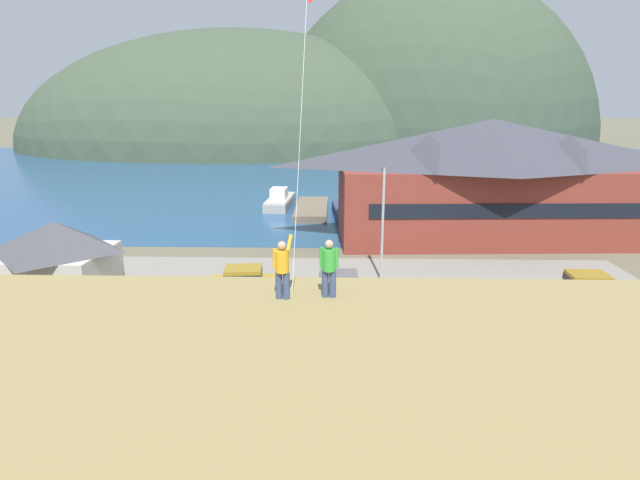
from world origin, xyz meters
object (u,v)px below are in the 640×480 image
(parked_car_back_row_right, at_px, (245,282))
(storage_shed_near_lot, at_px, (59,261))
(parked_car_front_row_silver, at_px, (33,334))
(parked_car_front_row_red, at_px, (340,287))
(parking_light_pole, at_px, (383,217))
(parked_car_corner_spot, at_px, (358,336))
(parked_car_mid_row_far, at_px, (585,288))
(moored_boat_wharfside, at_px, (280,201))
(wharf_dock, at_px, (312,209))
(person_kite_flyer, at_px, (282,267))
(person_companion, at_px, (329,267))
(moored_boat_outer_mooring, at_px, (347,211))
(harbor_lodge, at_px, (490,178))
(parked_car_mid_row_center, at_px, (636,327))

(parked_car_back_row_right, bearing_deg, storage_shed_near_lot, -174.75)
(parked_car_front_row_silver, bearing_deg, parked_car_front_row_red, 24.38)
(parked_car_front_row_red, distance_m, parking_light_pole, 5.85)
(parked_car_corner_spot, height_order, parked_car_front_row_red, same)
(parked_car_front_row_silver, relative_size, parked_car_mid_row_far, 0.98)
(moored_boat_wharfside, relative_size, parked_car_front_row_red, 1.75)
(moored_boat_wharfside, bearing_deg, wharf_dock, -35.70)
(wharf_dock, bearing_deg, parked_car_front_row_red, -83.89)
(parked_car_front_row_silver, relative_size, parked_car_front_row_red, 0.99)
(parked_car_back_row_right, bearing_deg, person_kite_flyer, -75.58)
(wharf_dock, xyz_separation_m, person_companion, (2.11, -37.85, 6.23))
(parked_car_mid_row_far, xyz_separation_m, person_kite_flyer, (-15.59, -13.47, 5.53))
(moored_boat_wharfside, bearing_deg, parking_light_pole, -69.12)
(storage_shed_near_lot, relative_size, parked_car_mid_row_far, 1.34)
(parking_light_pole, distance_m, person_kite_flyer, 18.13)
(person_kite_flyer, xyz_separation_m, person_companion, (1.35, 0.16, -0.02))
(storage_shed_near_lot, xyz_separation_m, parked_car_front_row_red, (15.79, 0.13, -1.44))
(parked_car_back_row_right, relative_size, parking_light_pole, 0.61)
(parked_car_front_row_silver, bearing_deg, person_kite_flyer, -29.84)
(moored_boat_outer_mooring, distance_m, person_kite_flyer, 36.12)
(moored_boat_wharfside, distance_m, parked_car_back_row_right, 26.52)
(harbor_lodge, xyz_separation_m, parked_car_front_row_silver, (-26.05, -20.71, -4.12))
(storage_shed_near_lot, height_order, parking_light_pole, parking_light_pole)
(parked_car_back_row_right, height_order, person_companion, person_companion)
(moored_boat_wharfside, height_order, parked_car_front_row_silver, moored_boat_wharfside)
(harbor_lodge, xyz_separation_m, parked_car_mid_row_far, (1.58, -14.15, -4.12))
(storage_shed_near_lot, distance_m, parked_car_mid_row_center, 29.89)
(parked_car_front_row_silver, height_order, parked_car_mid_row_center, same)
(storage_shed_near_lot, bearing_deg, parked_car_front_row_red, 0.49)
(harbor_lodge, relative_size, parked_car_back_row_right, 5.92)
(parked_car_back_row_right, relative_size, person_companion, 2.49)
(parking_light_pole, bearing_deg, parked_car_mid_row_far, -19.51)
(storage_shed_near_lot, distance_m, person_companion, 20.40)
(storage_shed_near_lot, distance_m, parked_car_corner_spot, 17.65)
(harbor_lodge, distance_m, parked_car_mid_row_center, 19.74)
(moored_boat_outer_mooring, xyz_separation_m, person_companion, (-1.42, -35.37, 5.86))
(moored_boat_outer_mooring, bearing_deg, parked_car_back_row_right, -106.51)
(moored_boat_outer_mooring, xyz_separation_m, person_kite_flyer, (-2.76, -35.53, 5.88))
(parked_car_mid_row_far, bearing_deg, parked_car_front_row_silver, -166.64)
(wharf_dock, distance_m, parked_car_mid_row_center, 33.84)
(storage_shed_near_lot, bearing_deg, person_companion, -40.30)
(wharf_dock, bearing_deg, storage_shed_near_lot, -117.80)
(storage_shed_near_lot, relative_size, person_companion, 3.29)
(harbor_lodge, relative_size, person_kite_flyer, 13.83)
(parked_car_corner_spot, bearing_deg, parked_car_front_row_red, 96.64)
(parked_car_back_row_right, bearing_deg, person_companion, -70.34)
(parked_car_corner_spot, xyz_separation_m, parked_car_front_row_red, (-0.72, 6.22, 0.00))
(parked_car_back_row_right, bearing_deg, moored_boat_wharfside, 91.47)
(parked_car_corner_spot, xyz_separation_m, person_kite_flyer, (-2.61, -7.01, 5.53))
(person_companion, bearing_deg, parked_car_mid_row_far, 43.07)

